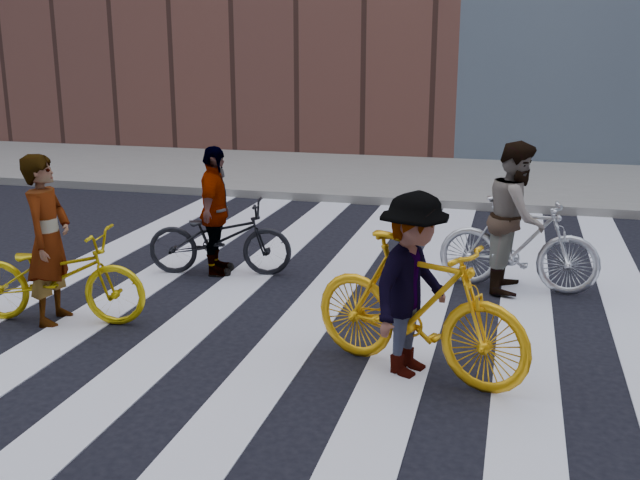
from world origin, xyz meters
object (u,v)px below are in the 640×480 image
at_px(rider_left, 48,240).
at_px(bike_silver_mid, 519,244).
at_px(bike_yellow_left, 56,276).
at_px(rider_right, 412,285).
at_px(bike_yellow_right, 418,307).
at_px(bike_dark_rear, 220,238).
at_px(rider_rear, 215,211).
at_px(rider_mid, 516,217).

bearing_deg(rider_left, bike_silver_mid, -71.88).
relative_size(bike_yellow_left, rider_right, 1.17).
relative_size(bike_yellow_right, bike_dark_rear, 1.15).
distance_m(bike_yellow_right, rider_rear, 3.60).
bearing_deg(rider_left, bike_yellow_left, -98.24).
xyz_separation_m(bike_yellow_left, bike_dark_rear, (0.98, 1.96, -0.03)).
height_order(bike_yellow_left, rider_rear, rider_rear).
distance_m(rider_mid, rider_rear, 3.58).
relative_size(bike_yellow_right, rider_rear, 1.28).
bearing_deg(rider_left, rider_rear, -34.93).
bearing_deg(rider_rear, bike_dark_rear, -101.47).
relative_size(bike_silver_mid, rider_left, 1.04).
height_order(bike_silver_mid, rider_rear, rider_rear).
bearing_deg(rider_left, bike_yellow_right, -102.91).
xyz_separation_m(bike_yellow_right, rider_left, (-3.78, 0.31, 0.25)).
bearing_deg(rider_right, bike_yellow_left, 106.36).
xyz_separation_m(bike_yellow_left, bike_yellow_right, (3.73, -0.31, 0.12)).
relative_size(bike_silver_mid, rider_mid, 1.05).
relative_size(bike_yellow_right, rider_left, 1.18).
bearing_deg(rider_right, rider_left, 106.42).
relative_size(bike_yellow_left, bike_silver_mid, 1.03).
distance_m(bike_yellow_left, rider_rear, 2.19).
height_order(bike_yellow_left, bike_silver_mid, bike_silver_mid).
relative_size(bike_dark_rear, rider_left, 1.02).
xyz_separation_m(bike_silver_mid, rider_right, (-0.87, -2.59, 0.26)).
height_order(bike_dark_rear, rider_left, rider_left).
distance_m(bike_yellow_left, rider_left, 0.38).
bearing_deg(bike_dark_rear, bike_yellow_right, -141.04).
distance_m(bike_yellow_right, rider_right, 0.20).
xyz_separation_m(rider_mid, rider_right, (-0.82, -2.59, -0.06)).
height_order(rider_left, rider_rear, rider_left).
height_order(bike_silver_mid, rider_right, rider_right).
relative_size(bike_silver_mid, rider_right, 1.13).
relative_size(bike_yellow_right, rider_right, 1.27).
distance_m(bike_yellow_left, rider_right, 3.70).
bearing_deg(bike_yellow_left, rider_right, -103.03).
bearing_deg(rider_rear, bike_yellow_right, -140.54).
bearing_deg(bike_silver_mid, bike_dark_rear, 100.13).
xyz_separation_m(bike_silver_mid, bike_yellow_right, (-0.82, -2.59, 0.07)).
height_order(rider_mid, rider_right, rider_mid).
xyz_separation_m(rider_right, rider_rear, (-2.74, 2.27, -0.01)).
xyz_separation_m(bike_dark_rear, rider_right, (2.69, -2.27, 0.34)).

